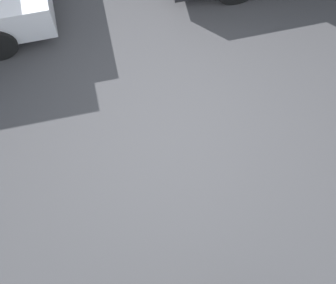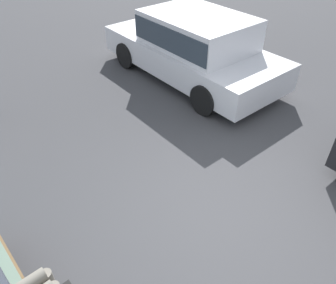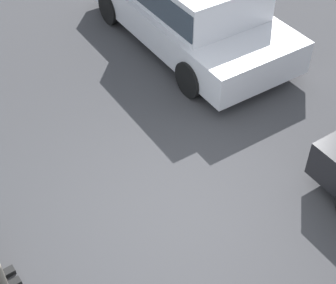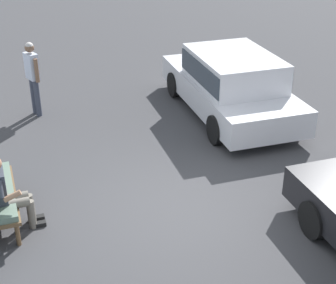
{
  "view_description": "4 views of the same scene",
  "coord_description": "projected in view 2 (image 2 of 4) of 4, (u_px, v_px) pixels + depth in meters",
  "views": [
    {
      "loc": [
        0.67,
        2.6,
        6.01
      ],
      "look_at": [
        0.15,
        0.54,
        0.8
      ],
      "focal_mm": 55.0,
      "sensor_mm": 36.0,
      "label": 1
    },
    {
      "loc": [
        -1.7,
        2.6,
        3.61
      ],
      "look_at": [
        0.76,
        0.43,
        1.03
      ],
      "focal_mm": 35.0,
      "sensor_mm": 36.0,
      "label": 2
    },
    {
      "loc": [
        -3.33,
        2.6,
        5.35
      ],
      "look_at": [
        0.36,
        -0.0,
        1.02
      ],
      "focal_mm": 55.0,
      "sensor_mm": 36.0,
      "label": 3
    },
    {
      "loc": [
        -6.68,
        2.6,
        4.94
      ],
      "look_at": [
        0.73,
        -0.08,
        0.89
      ],
      "focal_mm": 55.0,
      "sensor_mm": 36.0,
      "label": 4
    }
  ],
  "objects": [
    {
      "name": "ground_plane",
      "position": [
        227.0,
        212.0,
        4.58
      ],
      "size": [
        60.0,
        60.0,
        0.0
      ],
      "primitive_type": "plane",
      "color": "#38383A"
    },
    {
      "name": "parked_car_mid",
      "position": [
        194.0,
        45.0,
        7.29
      ],
      "size": [
        4.47,
        2.09,
        1.48
      ],
      "color": "silver",
      "rests_on": "ground_plane"
    }
  ]
}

